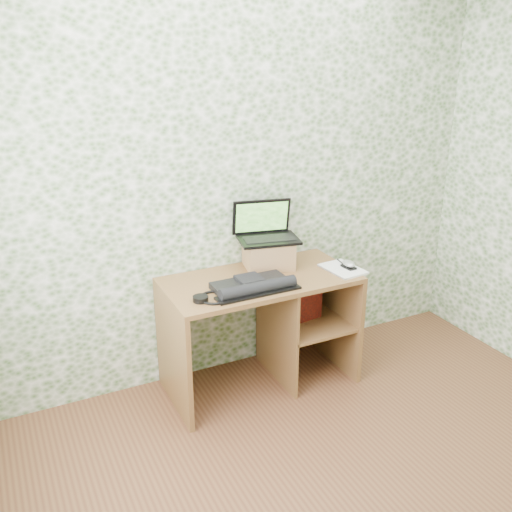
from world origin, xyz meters
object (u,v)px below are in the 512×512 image
riser (268,254)px  keyboard (253,285)px  notepad (343,269)px  desk (269,313)px  laptop (266,230)px

riser → keyboard: 0.37m
notepad → keyboard: bearing=176.3°
desk → laptop: size_ratio=2.83×
laptop → keyboard: bearing=-115.3°
desk → notepad: size_ratio=4.27×
riser → laptop: bearing=90.0°
laptop → keyboard: size_ratio=0.81×
riser → desk: bearing=-115.1°
keyboard → notepad: size_ratio=1.86×
desk → keyboard: size_ratio=2.29×
riser → laptop: (-0.00, 0.04, 0.15)m
desk → laptop: laptop is taller
desk → laptop: bearing=70.9°
riser → notepad: (0.41, -0.26, -0.08)m
keyboard → notepad: 0.65m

